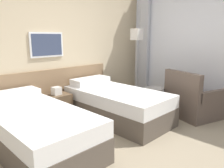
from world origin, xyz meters
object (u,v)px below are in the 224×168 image
Objects in this scene: side_table at (154,96)px; bed_near_window at (116,104)px; bed_near_door at (36,129)px; nightstand at (57,106)px; armchair at (194,102)px; floor_lamp at (137,42)px.

bed_near_window is at bearing 161.31° from side_table.
bed_near_door is 1.07m from nightstand.
side_table is (1.59, -1.01, 0.09)m from nightstand.
side_table is at bearing 45.39° from armchair.
side_table is at bearing -115.38° from floor_lamp.
side_table is at bearing -32.45° from nightstand.
floor_lamp reaches higher than armchair.
armchair is at bearing -62.39° from side_table.
bed_near_door is 2.87m from armchair.
armchair is (0.35, -0.66, -0.07)m from side_table.
armchair reaches higher than bed_near_door.
side_table is 0.46× the size of armchair.
floor_lamp is at bearing 64.62° from side_table.
floor_lamp reaches higher than bed_near_window.
nightstand is 0.37× the size of floor_lamp.
bed_near_door is at bearing 88.74° from armchair.
floor_lamp is (1.17, 0.49, 1.08)m from bed_near_window.
floor_lamp reaches higher than bed_near_door.
armchair reaches higher than side_table.
nightstand is at bearing 172.91° from floor_lamp.
bed_near_door reaches higher than nightstand.
armchair is (-0.02, -1.43, -1.09)m from floor_lamp.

